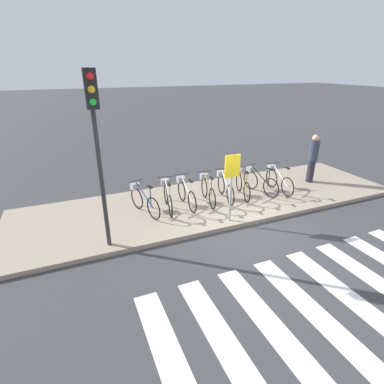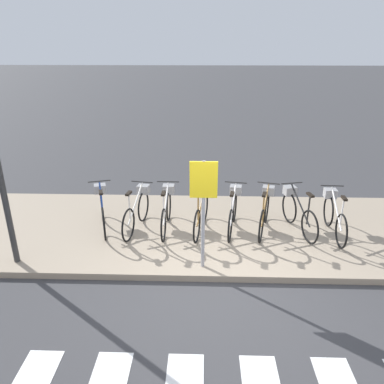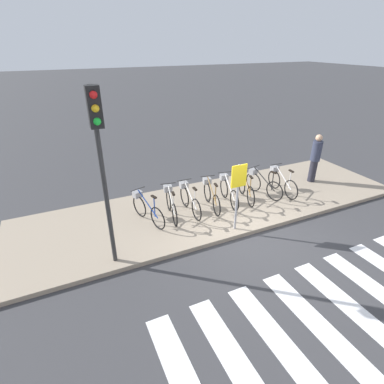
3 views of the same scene
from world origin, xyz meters
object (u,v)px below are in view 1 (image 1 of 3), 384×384
Objects in this scene: parked_bicycle_7 at (278,179)px; pedestrian at (313,157)px; parked_bicycle_2 at (186,192)px; parked_bicycle_3 at (207,189)px; traffic_light at (95,128)px; parked_bicycle_6 at (259,180)px; parked_bicycle_5 at (242,183)px; parked_bicycle_4 at (225,186)px; parked_bicycle_1 at (167,195)px; sign_post at (232,177)px; parked_bicycle_0 at (143,199)px.

pedestrian is (1.66, 0.24, 0.50)m from parked_bicycle_7.
parked_bicycle_2 is 1.01× the size of parked_bicycle_3.
parked_bicycle_6 is at bearing 15.90° from traffic_light.
traffic_light is at bearing -168.16° from pedestrian.
traffic_light reaches higher than parked_bicycle_6.
pedestrian is at bearing 2.16° from parked_bicycle_5.
parked_bicycle_3 is 4.29m from traffic_light.
parked_bicycle_5 and parked_bicycle_7 have the same top height.
parked_bicycle_4 is at bearing 20.76° from traffic_light.
sign_post reaches higher than parked_bicycle_1.
pedestrian is 0.44× the size of traffic_light.
parked_bicycle_1 is at bearing 179.72° from parked_bicycle_3.
parked_bicycle_3 is at bearing -176.89° from parked_bicycle_4.
parked_bicycle_0 is at bearing 145.57° from sign_post.
parked_bicycle_1 is 5.62m from pedestrian.
parked_bicycle_0 is at bearing 50.74° from traffic_light.
parked_bicycle_1 and parked_bicycle_3 have the same top height.
pedestrian is (6.33, 0.11, 0.50)m from parked_bicycle_0.
parked_bicycle_3 is at bearing 90.97° from sign_post.
parked_bicycle_4 is 1.01× the size of parked_bicycle_6.
parked_bicycle_0 is at bearing 179.22° from parked_bicycle_3.
parked_bicycle_0 is at bearing 178.31° from parked_bicycle_1.
parked_bicycle_5 is at bearing -0.02° from parked_bicycle_0.
parked_bicycle_7 is 0.39× the size of traffic_light.
parked_bicycle_4 is 1.78m from sign_post.
parked_bicycle_6 is (2.65, 0.01, 0.00)m from parked_bicycle_2.
parked_bicycle_2 is (1.33, 0.00, 0.00)m from parked_bicycle_0.
parked_bicycle_1 is at bearing -179.47° from parked_bicycle_6.
parked_bicycle_6 is at bearing 0.07° from parked_bicycle_4.
traffic_light reaches higher than parked_bicycle_3.
parked_bicycle_0 is at bearing -178.99° from pedestrian.
pedestrian reaches higher than parked_bicycle_1.
parked_bicycle_5 and parked_bicycle_6 have the same top height.
parked_bicycle_0 is 0.85× the size of pedestrian.
parked_bicycle_5 is at bearing -0.70° from parked_bicycle_4.
parked_bicycle_5 is (2.60, 0.02, 0.00)m from parked_bicycle_1.
parked_bicycle_3 is at bearing -0.28° from parked_bicycle_1.
parked_bicycle_1 is at bearing -177.79° from parked_bicycle_2.
parked_bicycle_1 is 1.00× the size of parked_bicycle_4.
parked_bicycle_2 is at bearing 0.05° from parked_bicycle_0.
parked_bicycle_7 is 1.75m from pedestrian.
parked_bicycle_1 and parked_bicycle_6 have the same top height.
parked_bicycle_1 is at bearing 133.71° from sign_post.
parked_bicycle_2 is at bearing 177.68° from parked_bicycle_3.
parked_bicycle_2 is 1.36m from parked_bicycle_4.
parked_bicycle_2 is 3.78m from traffic_light.
parked_bicycle_7 is at bearing -1.53° from parked_bicycle_1.
parked_bicycle_5 is at bearing -177.84° from pedestrian.
parked_bicycle_3 is (1.32, -0.01, 0.00)m from parked_bicycle_1.
pedestrian reaches higher than parked_bicycle_2.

